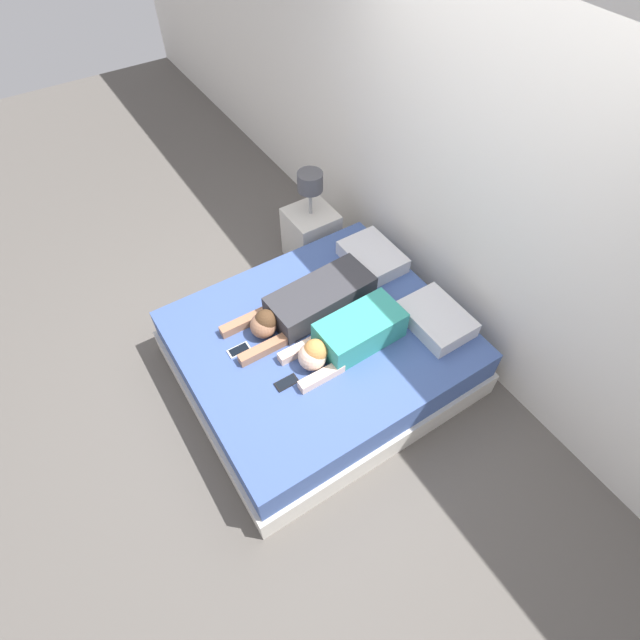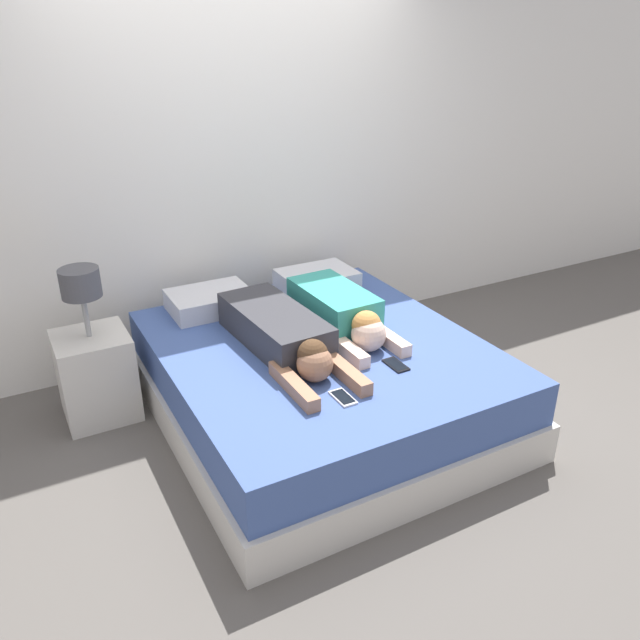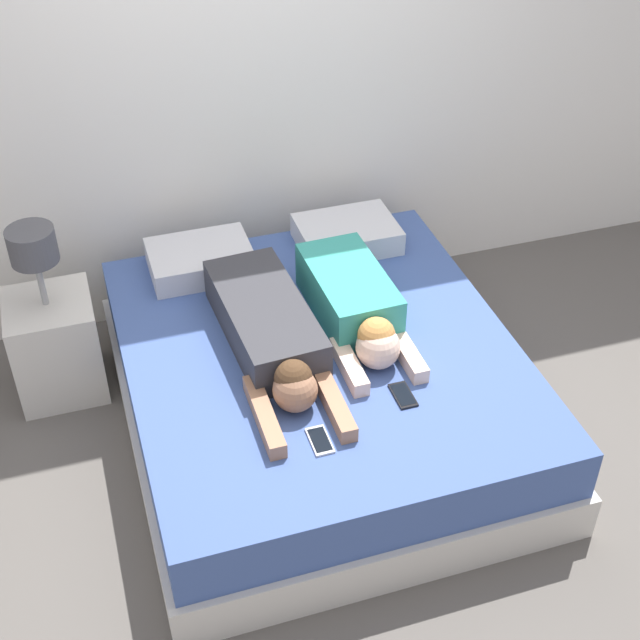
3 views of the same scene
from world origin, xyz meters
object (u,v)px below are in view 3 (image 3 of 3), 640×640
(bed, at_px, (320,386))
(cell_phone_left, at_px, (320,441))
(pillow_head_left, at_px, (200,260))
(cell_phone_right, at_px, (403,395))
(pillow_head_right, at_px, (347,234))
(person_left, at_px, (271,334))
(nightstand, at_px, (54,338))
(person_right, at_px, (355,306))

(bed, relative_size, cell_phone_left, 12.68)
(pillow_head_left, height_order, cell_phone_right, pillow_head_left)
(bed, height_order, pillow_head_right, pillow_head_right)
(person_left, bearing_deg, nightstand, 147.13)
(person_right, bearing_deg, pillow_head_right, 74.22)
(pillow_head_left, height_order, person_left, person_left)
(person_right, xyz_separation_m, cell_phone_right, (0.03, -0.51, -0.10))
(pillow_head_left, xyz_separation_m, cell_phone_right, (0.62, -1.16, -0.06))
(bed, height_order, person_right, person_right)
(pillow_head_right, distance_m, cell_phone_right, 1.17)
(pillow_head_left, relative_size, cell_phone_right, 3.20)
(cell_phone_left, bearing_deg, pillow_head_right, 66.70)
(cell_phone_left, relative_size, nightstand, 0.17)
(pillow_head_left, bearing_deg, cell_phone_left, -81.08)
(pillow_head_left, bearing_deg, person_left, -76.52)
(person_left, height_order, person_right, person_right)
(bed, height_order, person_left, person_left)
(cell_phone_left, bearing_deg, nightstand, 128.81)
(pillow_head_left, distance_m, pillow_head_right, 0.77)
(person_left, distance_m, cell_phone_right, 0.64)
(nightstand, bearing_deg, pillow_head_right, 4.13)
(cell_phone_right, bearing_deg, bed, 119.28)
(pillow_head_left, distance_m, nightstand, 0.80)
(pillow_head_right, xyz_separation_m, cell_phone_right, (-0.15, -1.16, -0.06))
(bed, xyz_separation_m, nightstand, (-1.14, 0.64, 0.07))
(person_left, bearing_deg, pillow_head_right, 49.88)
(person_left, xyz_separation_m, person_right, (0.41, 0.06, 0.01))
(nightstand, bearing_deg, pillow_head_left, 8.27)
(pillow_head_left, xyz_separation_m, nightstand, (-0.76, -0.11, -0.23))
(cell_phone_right, distance_m, nightstand, 1.74)
(pillow_head_right, bearing_deg, bed, -117.17)
(bed, relative_size, person_left, 1.72)
(person_left, bearing_deg, pillow_head_left, 103.48)
(bed, bearing_deg, cell_phone_right, -60.72)
(bed, distance_m, cell_phone_left, 0.64)
(person_left, height_order, cell_phone_right, person_left)
(pillow_head_left, xyz_separation_m, person_right, (0.58, -0.65, 0.05))
(bed, xyz_separation_m, pillow_head_right, (0.38, 0.75, 0.30))
(cell_phone_right, bearing_deg, nightstand, 142.55)
(pillow_head_left, relative_size, person_right, 0.57)
(cell_phone_left, bearing_deg, person_left, 93.36)
(pillow_head_right, relative_size, cell_phone_left, 3.20)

